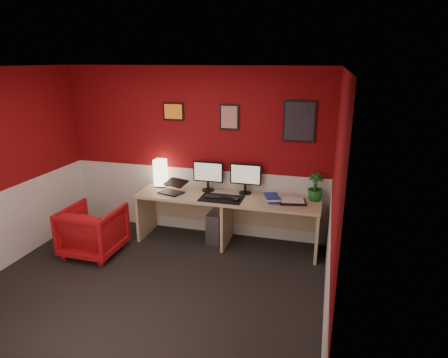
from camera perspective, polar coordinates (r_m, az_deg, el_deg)
ground at (r=4.77m, az=-11.27°, el=-15.80°), size 4.00×3.50×0.01m
ceiling at (r=4.02m, az=-13.41°, el=15.71°), size 4.00×3.50×0.01m
wall_back at (r=5.78m, az=-4.32°, el=3.90°), size 4.00×0.01×2.50m
wall_front at (r=2.93m, az=-28.35°, el=-11.89°), size 4.00×0.01×2.50m
wall_right at (r=3.78m, az=15.86°, el=-3.97°), size 0.01×3.50×2.50m
wainscot_back at (r=5.99m, az=-4.18°, el=-3.11°), size 4.00×0.01×1.00m
wainscot_left at (r=5.66m, az=-30.13°, el=-6.75°), size 0.01×3.50×1.00m
wainscot_right at (r=4.10m, az=14.92°, el=-13.78°), size 0.01×3.50×1.00m
desk at (r=5.57m, az=0.42°, el=-6.14°), size 2.60×0.65×0.73m
shoji_lamp at (r=5.90m, az=-9.36°, el=0.79°), size 0.16×0.16×0.40m
laptop at (r=5.60m, az=-7.83°, el=-1.00°), size 0.38×0.32×0.22m
monitor_left at (r=5.60m, az=-2.40°, el=1.09°), size 0.45×0.06×0.58m
monitor_right at (r=5.49m, az=3.18°, el=0.72°), size 0.45×0.06×0.58m
desk_mat at (r=5.36m, az=-0.39°, el=-2.90°), size 0.60×0.38×0.01m
keyboard at (r=5.40m, az=-0.59°, el=-2.60°), size 0.44×0.20×0.02m
mouse at (r=5.27m, az=1.84°, el=-3.04°), size 0.08×0.11×0.03m
book_bottom at (r=5.31m, az=6.52°, el=-3.10°), size 0.23×0.29×0.02m
book_middle at (r=5.32m, az=6.30°, el=-2.73°), size 0.23×0.30×0.02m
book_top at (r=5.30m, az=6.02°, el=-2.54°), size 0.26×0.30×0.02m
zen_tray at (r=5.29m, az=10.06°, el=-3.31°), size 0.39×0.31×0.03m
potted_plant at (r=5.39m, az=13.34°, el=-1.14°), size 0.22×0.22×0.38m
pc_tower at (r=5.77m, az=-1.01°, el=-6.83°), size 0.22×0.46×0.45m
armchair at (r=5.62m, az=-18.70°, el=-7.18°), size 0.73×0.75×0.68m
art_left at (r=5.77m, az=-7.46°, el=9.85°), size 0.32×0.02×0.26m
art_center at (r=5.51m, az=0.79°, el=9.12°), size 0.28×0.02×0.36m
art_right at (r=5.35m, az=11.06°, el=8.35°), size 0.44×0.02×0.56m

